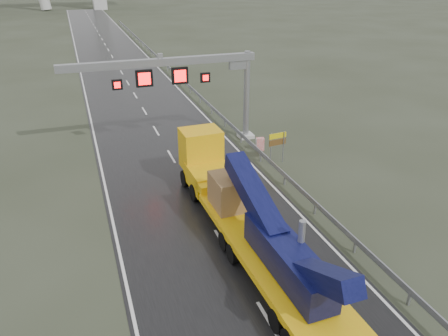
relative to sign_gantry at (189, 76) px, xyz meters
name	(u,v)px	position (x,y,z in m)	size (l,w,h in m)	color
ground	(251,292)	(-2.10, -17.99, -5.61)	(400.00, 400.00, 0.00)	#2E3223
road	(128,83)	(-2.10, 22.01, -5.60)	(11.00, 200.00, 0.02)	black
guardrail	(197,94)	(4.00, 12.01, -4.91)	(0.20, 140.00, 1.40)	gray
sign_gantry	(189,76)	(0.00, 0.00, 0.00)	(14.90, 1.20, 7.42)	silver
heavy_haul_truck	(242,208)	(-0.91, -13.66, -3.86)	(3.34, 19.29, 4.51)	#E39E0C
exit_sign_pair	(277,142)	(5.00, -5.64, -3.94)	(1.39, 0.23, 2.40)	gray
striped_barrier	(260,144)	(4.79, -3.02, -5.09)	(0.62, 0.33, 1.04)	red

